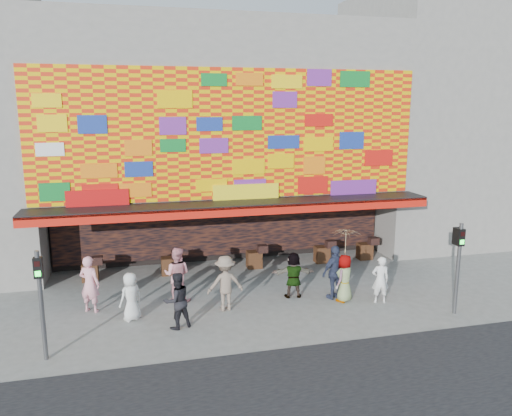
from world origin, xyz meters
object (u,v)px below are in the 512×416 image
object	(u,v)px
ped_c	(177,301)
ped_h	(380,280)
ped_d	(225,283)
ped_f	(293,275)
ped_i	(177,275)
parasol	(346,241)
ped_g	(345,278)
ped_e	(335,272)
signal_right	(459,258)
signal_left	(40,293)
ped_a	(131,297)
ped_b	(90,284)

from	to	relation	value
ped_c	ped_h	world-z (taller)	ped_c
ped_d	ped_f	bearing A→B (deg)	-171.17
ped_i	parasol	bearing A→B (deg)	-172.78
ped_c	ped_d	size ratio (longest dim) A/B	0.95
ped_d	ped_g	world-z (taller)	ped_d
ped_d	ped_g	xyz separation A→B (m)	(4.11, -0.25, -0.10)
ped_c	ped_i	distance (m)	2.16
ped_i	ped_e	bearing A→B (deg)	-170.24
ped_h	signal_right	bearing A→B (deg)	154.40
ped_g	ped_h	distance (m)	1.20
signal_left	ped_h	xyz separation A→B (m)	(10.47, 1.42, -1.05)
ped_g	ped_f	bearing A→B (deg)	-65.23
signal_left	signal_right	world-z (taller)	same
ped_h	parasol	size ratio (longest dim) A/B	0.90
ped_h	ped_e	bearing A→B (deg)	-17.86
ped_i	signal_left	bearing A→B (deg)	62.02
ped_h	ped_c	bearing A→B (deg)	13.39
ped_f	ped_h	xyz separation A→B (m)	(2.71, -1.20, 0.00)
ped_a	ped_d	xyz separation A→B (m)	(3.01, 0.07, 0.15)
ped_d	ped_a	bearing A→B (deg)	-1.64
ped_g	signal_left	bearing A→B (deg)	-28.08
ped_a	ped_f	bearing A→B (deg)	153.19
ped_a	ped_b	size ratio (longest dim) A/B	0.82
signal_right	ped_b	size ratio (longest dim) A/B	1.59
ped_f	ped_h	size ratio (longest dim) A/B	1.00
signal_right	ped_f	bearing A→B (deg)	150.59
ped_c	ped_f	size ratio (longest dim) A/B	1.08
ped_a	ped_e	xyz separation A→B (m)	(6.90, 0.13, 0.18)
signal_left	ped_c	world-z (taller)	signal_left
signal_right	ped_d	size ratio (longest dim) A/B	1.63
signal_left	ped_h	bearing A→B (deg)	7.72
ped_h	ped_g	bearing A→B (deg)	-10.06
ped_d	ped_g	distance (m)	4.11
ped_f	ped_g	distance (m)	1.76
ped_d	ped_i	bearing A→B (deg)	-41.26
ped_f	ped_g	world-z (taller)	ped_g
ped_c	ped_d	distance (m)	1.94
ped_g	ped_i	size ratio (longest dim) A/B	0.87
ped_b	ped_h	bearing A→B (deg)	-161.49
signal_left	ped_i	bearing A→B (deg)	40.67
ped_h	ped_i	bearing A→B (deg)	-4.59
signal_left	ped_a	bearing A→B (deg)	42.22
ped_e	ped_i	xyz separation A→B (m)	(-5.35, 1.10, -0.00)
signal_right	ped_e	bearing A→B (deg)	146.73
ped_b	ped_f	world-z (taller)	ped_b
signal_left	ped_d	size ratio (longest dim) A/B	1.63
ped_f	parasol	distance (m)	2.20
ped_b	ped_e	bearing A→B (deg)	-158.02
ped_e	ped_h	bearing A→B (deg)	132.42
ped_i	parasol	xyz separation A→B (m)	(5.57, -1.40, 1.18)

